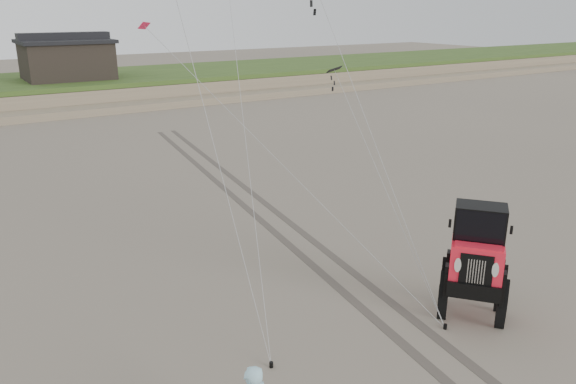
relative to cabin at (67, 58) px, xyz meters
name	(u,v)px	position (x,y,z in m)	size (l,w,h in m)	color
ground	(377,342)	(-2.00, -37.00, -3.24)	(160.00, 160.00, 0.00)	#6B6054
dune_ridge	(41,92)	(-2.00, 0.50, -2.42)	(160.00, 14.25, 1.73)	#7A6B54
cabin	(67,58)	(0.00, 0.00, 0.00)	(6.40, 5.40, 3.35)	black
jeep	(474,274)	(0.54, -37.34, -2.18)	(2.45, 5.68, 2.12)	#FF1E33
stake_main	(271,365)	(-4.34, -36.54, -3.18)	(0.08, 0.08, 0.12)	black
stake_aux	(445,327)	(-0.38, -37.43, -3.18)	(0.08, 0.08, 0.12)	black
tire_tracks	(266,214)	(0.00, -29.00, -3.23)	(5.22, 29.74, 0.01)	#4C443D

